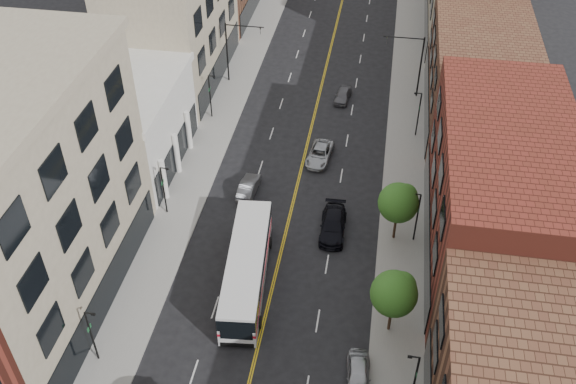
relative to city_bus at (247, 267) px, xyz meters
The scene contains 23 objects.
sidewalk_left 19.93m from the city_bus, 113.68° to the left, with size 4.00×110.00×0.15m, color gray.
sidewalk_right 21.87m from the city_bus, 56.50° to the left, with size 4.00×110.00×0.15m, color gray.
bldg_l_tanoffice 17.00m from the city_bus, 165.66° to the right, with size 10.00×22.00×18.00m, color gray.
bldg_l_white 20.72m from the city_bus, 136.56° to the left, with size 10.00×14.00×8.00m, color silver.
bldg_l_far_a 35.30m from the city_bus, 115.65° to the left, with size 10.00×20.00×18.00m, color gray.
bldg_r_mid 20.74m from the city_bus, 20.66° to the left, with size 10.00×22.00×12.00m, color maroon.
bldg_r_far_a 34.14m from the city_bus, 55.96° to the left, with size 10.00×20.00×10.00m, color brown.
tree_r_2 11.95m from the city_bus, 13.56° to the right, with size 3.40×3.40×5.59m.
tree_r_3 13.70m from the city_bus, 32.40° to the left, with size 3.40×3.40×5.59m.
lamp_l_1 12.59m from the city_bus, 135.31° to the right, with size 0.81×0.55×5.05m.
lamp_l_2 11.50m from the city_bus, 141.19° to the left, with size 0.81×0.55×5.05m.
lamp_l_3 24.85m from the city_bus, 111.06° to the left, with size 0.81×0.55×5.05m.
lamp_r_1 15.73m from the city_bus, 34.21° to the right, with size 0.81×0.55×5.05m.
lamp_r_2 14.87m from the city_bus, 28.93° to the left, with size 0.81×0.55×5.05m.
lamp_r_3 26.58m from the city_bus, 60.74° to the left, with size 0.81×0.55×5.05m.
signal_mast_left 32.36m from the city_bus, 104.80° to the left, with size 4.49×0.18×7.20m.
signal_mast_right 33.62m from the city_bus, 68.47° to the left, with size 4.49×0.18×7.20m.
city_bus is the anchor object (origin of this frame).
car_parked_far 12.18m from the city_bus, 38.92° to the right, with size 1.66×4.14×1.41m, color #B0B3B9.
car_lane_behind 11.54m from the city_bus, 101.56° to the left, with size 1.44×4.13×1.36m, color #4E4F54.
car_lane_a 9.46m from the city_bus, 49.80° to the left, with size 2.17×5.34×1.55m, color black.
car_lane_b 17.86m from the city_bus, 78.34° to the left, with size 2.21×4.80×1.33m, color #A7AAAF.
car_lane_c 29.50m from the city_bus, 80.64° to the left, with size 1.51×3.75×1.28m, color #58575D.
Camera 1 is at (6.83, -17.05, 38.45)m, focal length 40.00 mm.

